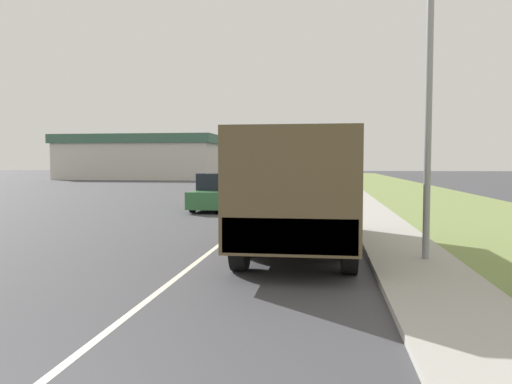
# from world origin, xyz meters

# --- Properties ---
(ground_plane) EXTENTS (180.00, 180.00, 0.00)m
(ground_plane) POSITION_xyz_m (0.00, 40.00, 0.00)
(ground_plane) COLOR #424247
(lane_centre_stripe) EXTENTS (0.12, 120.00, 0.00)m
(lane_centre_stripe) POSITION_xyz_m (0.00, 40.00, 0.00)
(lane_centre_stripe) COLOR silver
(lane_centre_stripe) RESTS_ON ground
(sidewalk_right) EXTENTS (1.80, 120.00, 0.12)m
(sidewalk_right) POSITION_xyz_m (4.50, 40.00, 0.06)
(sidewalk_right) COLOR #ADAAA3
(sidewalk_right) RESTS_ON ground
(grass_strip_right) EXTENTS (7.00, 120.00, 0.02)m
(grass_strip_right) POSITION_xyz_m (8.90, 40.00, 0.01)
(grass_strip_right) COLOR olive
(grass_strip_right) RESTS_ON ground
(military_truck) EXTENTS (2.39, 7.20, 2.74)m
(military_truck) POSITION_xyz_m (2.09, 9.30, 1.55)
(military_truck) COLOR #606647
(military_truck) RESTS_ON ground
(car_nearest_ahead) EXTENTS (1.79, 4.60, 1.63)m
(car_nearest_ahead) POSITION_xyz_m (-2.09, 19.53, 0.73)
(car_nearest_ahead) COLOR #336B3D
(car_nearest_ahead) RESTS_ON ground
(car_second_ahead) EXTENTS (1.75, 4.16, 1.68)m
(car_second_ahead) POSITION_xyz_m (1.62, 34.74, 0.74)
(car_second_ahead) COLOR #B7BABF
(car_second_ahead) RESTS_ON ground
(car_third_ahead) EXTENTS (1.83, 4.32, 1.64)m
(car_third_ahead) POSITION_xyz_m (1.56, 48.16, 0.73)
(car_third_ahead) COLOR silver
(car_third_ahead) RESTS_ON ground
(lamp_post) EXTENTS (1.69, 0.24, 6.65)m
(lamp_post) POSITION_xyz_m (4.53, 8.21, 4.10)
(lamp_post) COLOR gray
(lamp_post) RESTS_ON sidewalk_right
(building_distant) EXTENTS (20.49, 12.45, 5.62)m
(building_distant) POSITION_xyz_m (-21.07, 60.91, 2.85)
(building_distant) COLOR beige
(building_distant) RESTS_ON ground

